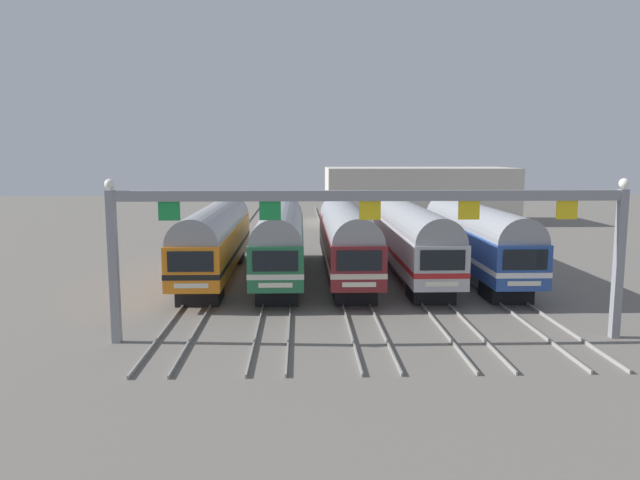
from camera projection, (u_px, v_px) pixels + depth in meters
name	position (u px, v px, depth m)	size (l,w,h in m)	color
ground_plane	(346.00, 278.00, 39.95)	(160.00, 160.00, 0.00)	slate
track_bed	(332.00, 240.00, 56.76)	(18.30, 70.00, 0.15)	gray
commuter_train_orange	(215.00, 237.00, 39.31)	(2.88, 18.06, 4.77)	orange
commuter_train_green	(281.00, 237.00, 39.44)	(2.88, 18.06, 5.05)	#236B42
commuter_train_maroon	(346.00, 237.00, 39.57)	(2.88, 18.06, 4.77)	maroon
commuter_train_stainless	(411.00, 236.00, 39.71)	(2.88, 18.06, 5.05)	#B2B5BA
commuter_train_blue	(475.00, 236.00, 39.83)	(2.88, 18.06, 4.77)	#284C9E
catenary_gantry	(370.00, 219.00, 25.85)	(22.04, 0.44, 6.97)	gray
maintenance_building	(418.00, 195.00, 72.16)	(21.55, 10.00, 6.38)	beige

